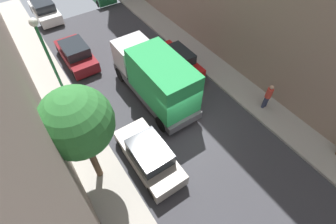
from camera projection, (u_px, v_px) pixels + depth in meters
ground at (187, 133)px, 13.90m from camera, size 32.00×32.00×0.00m
sidewalk_left at (105, 180)px, 12.03m from camera, size 2.00×44.00×0.15m
sidewalk_right at (250, 96)px, 15.66m from camera, size 2.00×44.00×0.15m
parked_car_left_2 at (149, 156)px, 12.15m from camera, size 1.78×4.20×1.57m
parked_car_left_3 at (76, 54)px, 17.44m from camera, size 1.78×4.20×1.57m
parked_car_left_4 at (45, 10)px, 21.45m from camera, size 1.78×4.20×1.57m
parked_car_right_1 at (177, 61)px, 16.93m from camera, size 1.78×4.20×1.57m
delivery_truck at (155, 77)px, 14.28m from camera, size 2.26×6.60×3.38m
pedestrian at (268, 96)px, 14.31m from camera, size 0.40×0.36×1.72m
street_tree_0 at (77, 123)px, 9.07m from camera, size 2.81×2.81×5.49m
potted_plant_0 at (61, 131)px, 13.32m from camera, size 0.43×0.43×0.77m
lamp_post at (45, 48)px, 13.18m from camera, size 0.44×0.44×5.09m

